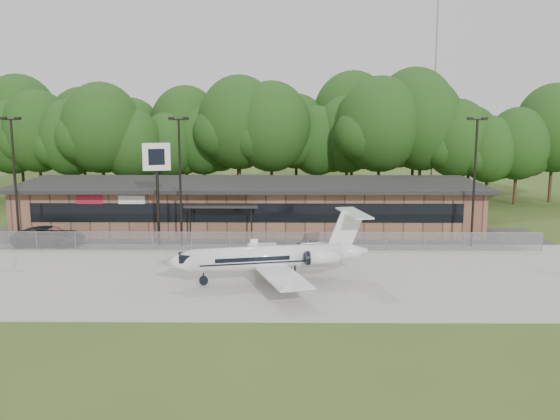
{
  "coord_description": "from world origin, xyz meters",
  "views": [
    {
      "loc": [
        3.26,
        -31.91,
        11.22
      ],
      "look_at": [
        2.86,
        12.0,
        3.74
      ],
      "focal_mm": 40.0,
      "sensor_mm": 36.0,
      "label": 1
    }
  ],
  "objects_px": {
    "terminal": "(250,205)",
    "business_jet": "(273,258)",
    "pole_sign": "(157,168)",
    "suv": "(49,236)"
  },
  "relations": [
    {
      "from": "business_jet",
      "to": "suv",
      "type": "distance_m",
      "value": 20.86
    },
    {
      "from": "suv",
      "to": "pole_sign",
      "type": "xyz_separation_m",
      "value": [
        8.78,
        0.15,
        5.5
      ]
    },
    {
      "from": "terminal",
      "to": "business_jet",
      "type": "distance_m",
      "value": 17.76
    },
    {
      "from": "business_jet",
      "to": "suv",
      "type": "xyz_separation_m",
      "value": [
        -18.13,
        10.28,
        -0.82
      ]
    },
    {
      "from": "terminal",
      "to": "pole_sign",
      "type": "xyz_separation_m",
      "value": [
        -6.87,
        -7.14,
        4.11
      ]
    },
    {
      "from": "suv",
      "to": "pole_sign",
      "type": "relative_size",
      "value": 0.68
    },
    {
      "from": "pole_sign",
      "to": "terminal",
      "type": "bearing_deg",
      "value": 31.52
    },
    {
      "from": "business_jet",
      "to": "suv",
      "type": "bearing_deg",
      "value": 138.49
    },
    {
      "from": "business_jet",
      "to": "pole_sign",
      "type": "xyz_separation_m",
      "value": [
        -9.34,
        10.43,
        4.68
      ]
    },
    {
      "from": "pole_sign",
      "to": "suv",
      "type": "bearing_deg",
      "value": 166.33
    }
  ]
}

